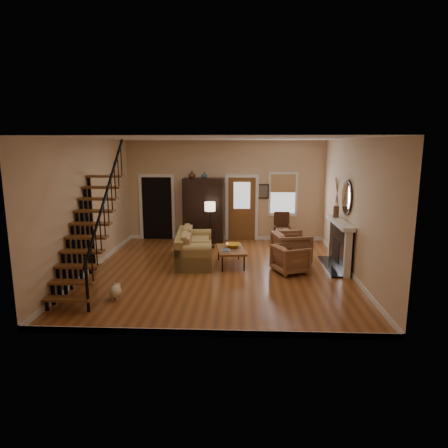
{
  "coord_description": "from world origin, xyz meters",
  "views": [
    {
      "loc": [
        0.57,
        -9.67,
        3.16
      ],
      "look_at": [
        0.1,
        0.4,
        1.15
      ],
      "focal_mm": 32.0,
      "sensor_mm": 36.0,
      "label": 1
    }
  ],
  "objects_px": {
    "armchair_left": "(290,259)",
    "armoire": "(203,210)",
    "side_chair": "(282,229)",
    "floor_lamp": "(210,225)",
    "sofa": "(194,247)",
    "armchair_right": "(291,248)",
    "coffee_table": "(231,257)"
  },
  "relations": [
    {
      "from": "armoire",
      "to": "coffee_table",
      "type": "height_order",
      "value": "armoire"
    },
    {
      "from": "coffee_table",
      "to": "armoire",
      "type": "bearing_deg",
      "value": 110.51
    },
    {
      "from": "side_chair",
      "to": "armoire",
      "type": "bearing_deg",
      "value": 175.52
    },
    {
      "from": "side_chair",
      "to": "coffee_table",
      "type": "bearing_deg",
      "value": -123.2
    },
    {
      "from": "armchair_right",
      "to": "coffee_table",
      "type": "bearing_deg",
      "value": 88.9
    },
    {
      "from": "armchair_right",
      "to": "sofa",
      "type": "bearing_deg",
      "value": 78.43
    },
    {
      "from": "sofa",
      "to": "armchair_right",
      "type": "height_order",
      "value": "armchair_right"
    },
    {
      "from": "side_chair",
      "to": "floor_lamp",
      "type": "bearing_deg",
      "value": -165.96
    },
    {
      "from": "armchair_left",
      "to": "armchair_right",
      "type": "bearing_deg",
      "value": -32.38
    },
    {
      "from": "armchair_left",
      "to": "floor_lamp",
      "type": "xyz_separation_m",
      "value": [
        -2.21,
        2.38,
        0.36
      ]
    },
    {
      "from": "floor_lamp",
      "to": "armchair_right",
      "type": "bearing_deg",
      "value": -33.7
    },
    {
      "from": "sofa",
      "to": "side_chair",
      "type": "distance_m",
      "value": 3.33
    },
    {
      "from": "sofa",
      "to": "floor_lamp",
      "type": "relative_size",
      "value": 1.5
    },
    {
      "from": "sofa",
      "to": "coffee_table",
      "type": "xyz_separation_m",
      "value": [
        1.01,
        -0.31,
        -0.17
      ]
    },
    {
      "from": "armchair_left",
      "to": "sofa",
      "type": "bearing_deg",
      "value": 46.82
    },
    {
      "from": "sofa",
      "to": "coffee_table",
      "type": "distance_m",
      "value": 1.06
    },
    {
      "from": "armchair_left",
      "to": "side_chair",
      "type": "distance_m",
      "value": 2.96
    },
    {
      "from": "armoire",
      "to": "armchair_left",
      "type": "relative_size",
      "value": 2.69
    },
    {
      "from": "side_chair",
      "to": "armchair_right",
      "type": "bearing_deg",
      "value": -88.7
    },
    {
      "from": "armchair_right",
      "to": "side_chair",
      "type": "xyz_separation_m",
      "value": [
        -0.05,
        2.12,
        0.08
      ]
    },
    {
      "from": "coffee_table",
      "to": "armchair_left",
      "type": "distance_m",
      "value": 1.61
    },
    {
      "from": "armchair_left",
      "to": "armoire",
      "type": "bearing_deg",
      "value": 13.73
    },
    {
      "from": "armchair_left",
      "to": "armchair_right",
      "type": "distance_m",
      "value": 0.85
    },
    {
      "from": "armoire",
      "to": "floor_lamp",
      "type": "bearing_deg",
      "value": -70.21
    },
    {
      "from": "coffee_table",
      "to": "armchair_right",
      "type": "height_order",
      "value": "armchair_right"
    },
    {
      "from": "armchair_left",
      "to": "coffee_table",
      "type": "bearing_deg",
      "value": 45.65
    },
    {
      "from": "armoire",
      "to": "floor_lamp",
      "type": "height_order",
      "value": "armoire"
    },
    {
      "from": "side_chair",
      "to": "armchair_left",
      "type": "bearing_deg",
      "value": -91.31
    },
    {
      "from": "armchair_left",
      "to": "side_chair",
      "type": "bearing_deg",
      "value": -25.81
    },
    {
      "from": "armchair_left",
      "to": "side_chair",
      "type": "relative_size",
      "value": 0.77
    },
    {
      "from": "armoire",
      "to": "sofa",
      "type": "bearing_deg",
      "value": -90.75
    },
    {
      "from": "armchair_right",
      "to": "side_chair",
      "type": "bearing_deg",
      "value": -9.93
    }
  ]
}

